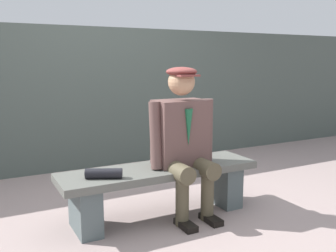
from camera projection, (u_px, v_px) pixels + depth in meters
name	position (u px, v px, depth m)	size (l,w,h in m)	color
ground_plane	(160.00, 216.00, 3.34)	(30.00, 30.00, 0.00)	gray
bench	(160.00, 183.00, 3.29)	(1.73, 0.48, 0.44)	#565852
seated_man	(183.00, 136.00, 3.27)	(0.61, 0.58, 1.29)	brown
rolled_magazine	(104.00, 173.00, 2.94)	(0.08, 0.08, 0.28)	black
stadium_wall	(94.00, 98.00, 4.84)	(12.00, 0.24, 1.75)	#444E49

